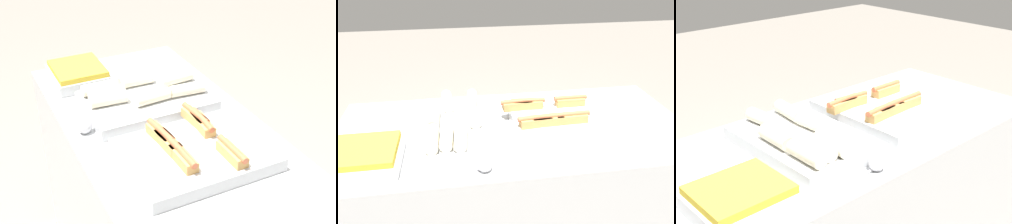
# 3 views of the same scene
# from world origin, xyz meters

# --- Properties ---
(tray_hotdogs) EXTENTS (0.41, 0.49, 0.10)m
(tray_hotdogs) POSITION_xyz_m (0.18, 0.00, 0.97)
(tray_hotdogs) COLOR silver
(tray_hotdogs) RESTS_ON counter
(tray_wraps) EXTENTS (0.34, 0.50, 0.10)m
(tray_wraps) POSITION_xyz_m (-0.24, -0.01, 0.98)
(tray_wraps) COLOR silver
(tray_wraps) RESTS_ON counter
(tray_side_front) EXTENTS (0.27, 0.24, 0.07)m
(tray_side_front) POSITION_xyz_m (-0.59, -0.18, 0.98)
(tray_side_front) COLOR silver
(tray_side_front) RESTS_ON counter
(serving_spoon_near) EXTENTS (0.23, 0.06, 0.06)m
(serving_spoon_near) POSITION_xyz_m (-0.16, -0.29, 0.97)
(serving_spoon_near) COLOR silver
(serving_spoon_near) RESTS_ON counter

